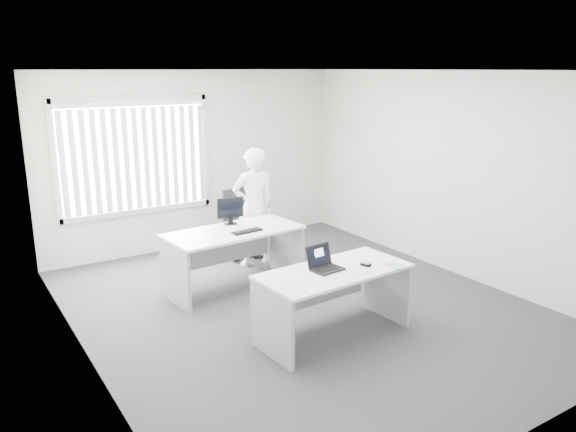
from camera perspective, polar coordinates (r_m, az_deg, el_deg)
ground at (r=6.95m, az=1.37°, el=-9.19°), size 6.00×6.00×0.00m
wall_back at (r=9.10m, az=-9.26°, el=5.61°), size 5.00×0.02×2.80m
wall_front at (r=4.45m, az=23.75°, el=-5.18°), size 5.00×0.02×2.80m
wall_left at (r=5.54m, az=-20.49°, el=-1.05°), size 0.02×6.00×2.80m
wall_right at (r=8.15m, az=16.21°, el=4.15°), size 0.02×6.00×2.80m
ceiling at (r=6.34m, az=1.53°, el=14.58°), size 5.00×6.00×0.02m
window at (r=8.69m, az=-15.26°, el=5.86°), size 2.32×0.06×1.76m
blinds at (r=8.64m, az=-15.12°, el=5.62°), size 2.20×0.10×1.50m
desk_near at (r=6.06m, az=4.68°, el=-7.35°), size 1.70×0.88×0.76m
desk_far at (r=7.34m, az=-5.49°, el=-3.11°), size 1.81×0.96×0.80m
office_chair at (r=8.70m, az=-4.84°, el=-1.96°), size 0.66×0.66×1.04m
person at (r=8.12m, az=-3.49°, el=0.88°), size 0.70×0.52×1.74m
laptop at (r=5.92m, az=4.05°, el=-4.39°), size 0.35×0.32×0.25m
paper_sheet at (r=6.15m, az=7.36°, el=-4.96°), size 0.34×0.28×0.00m
mouse at (r=6.12m, az=7.92°, el=-4.85°), size 0.09×0.12×0.04m
booklet at (r=6.17m, az=10.86°, el=-5.00°), size 0.18×0.23×0.01m
keyboard at (r=7.17m, az=-4.17°, el=-1.56°), size 0.42×0.17×0.02m
monitor at (r=7.50m, az=-5.89°, el=0.51°), size 0.38×0.17×0.37m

